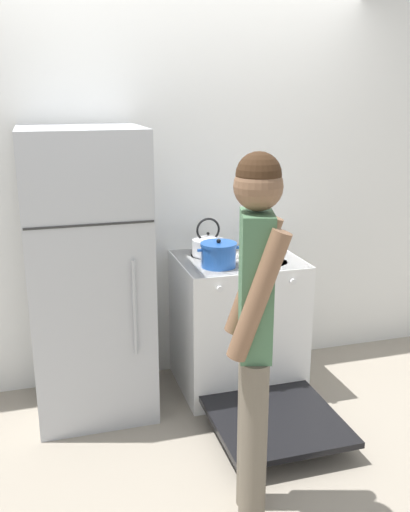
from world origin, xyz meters
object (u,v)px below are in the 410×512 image
refrigerator (89,275)px  person (255,324)px  utensil_jar (259,241)px  stove_range (239,325)px  tea_kettle (208,244)px  dutch_oven_pot (219,255)px

refrigerator → person: size_ratio=1.02×
refrigerator → utensil_jar: refrigerator is taller
refrigerator → stove_range: 1.04m
tea_kettle → utensil_jar: (0.35, 0.01, -0.00)m
refrigerator → person: (0.59, -1.20, 0.10)m
refrigerator → tea_kettle: 0.81m
stove_range → dutch_oven_pot: size_ratio=5.11×
stove_range → tea_kettle: bearing=133.7°
tea_kettle → person: person is taller
person → stove_range: bearing=-0.5°
dutch_oven_pot → person: size_ratio=0.16×
stove_range → utensil_jar: bearing=42.1°
tea_kettle → person: 1.35m
utensil_jar → person: person is taller
refrigerator → dutch_oven_pot: (0.77, -0.12, 0.10)m
utensil_jar → person: (-0.55, -1.34, 0.01)m
utensil_jar → person: bearing=-112.3°
dutch_oven_pot → utensil_jar: bearing=36.0°
tea_kettle → stove_range: bearing=-46.3°
utensil_jar → person: size_ratio=0.14×
dutch_oven_pot → person: 1.09m
stove_range → dutch_oven_pot: dutch_oven_pot is taller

